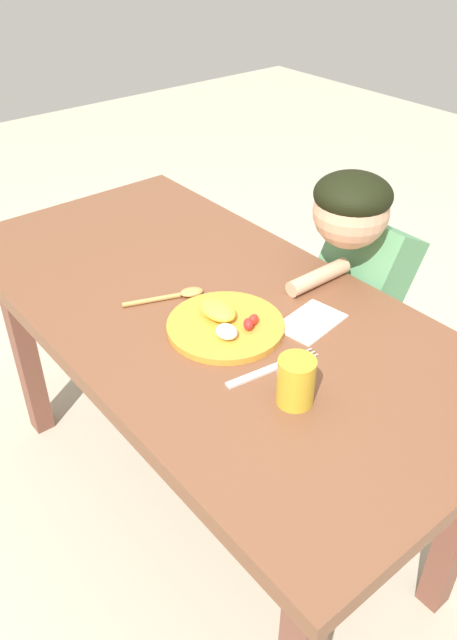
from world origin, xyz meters
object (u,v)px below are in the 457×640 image
object	(u,v)px
plate	(225,324)
person	(357,316)
drinking_cup	(296,381)
spoon	(178,295)
fork	(271,369)

from	to	relation	value
plate	person	bearing A→B (deg)	90.07
person	plate	bearing A→B (deg)	90.07
plate	drinking_cup	distance (m)	0.28
spoon	fork	bearing A→B (deg)	-70.72
fork	drinking_cup	bearing A→B (deg)	-98.00
person	drinking_cup	bearing A→B (deg)	117.45
person	spoon	bearing A→B (deg)	70.68
plate	person	distance (m)	0.51
fork	spoon	bearing A→B (deg)	97.00
spoon	drinking_cup	size ratio (longest dim) A/B	1.95
plate	person	world-z (taller)	person
spoon	person	distance (m)	0.55
plate	spoon	world-z (taller)	plate
spoon	drinking_cup	bearing A→B (deg)	-74.11
drinking_cup	person	distance (m)	0.63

